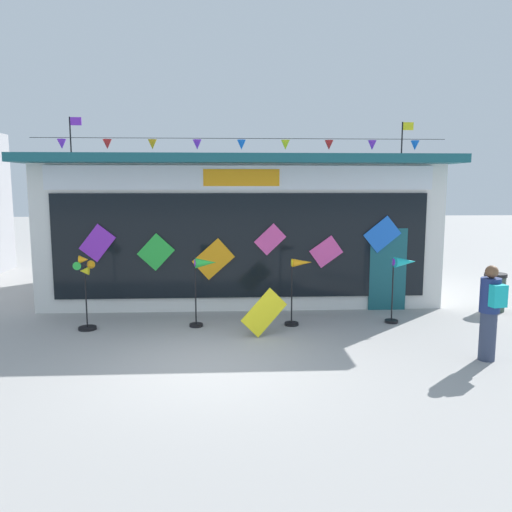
% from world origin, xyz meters
% --- Properties ---
extents(ground_plane, '(80.00, 80.00, 0.00)m').
position_xyz_m(ground_plane, '(0.00, 0.00, 0.00)').
color(ground_plane, '#9E9B99').
extents(kite_shop_building, '(10.25, 6.05, 4.89)m').
position_xyz_m(kite_shop_building, '(0.65, 6.25, 1.89)').
color(kite_shop_building, silver).
rests_on(kite_shop_building, ground_plane).
extents(wind_spinner_far_left, '(0.41, 0.38, 1.59)m').
position_xyz_m(wind_spinner_far_left, '(-2.66, 2.21, 1.00)').
color(wind_spinner_far_left, black).
rests_on(wind_spinner_far_left, ground_plane).
extents(wind_spinner_left, '(0.61, 0.32, 1.50)m').
position_xyz_m(wind_spinner_left, '(-0.21, 2.36, 1.11)').
color(wind_spinner_left, black).
rests_on(wind_spinner_left, ground_plane).
extents(wind_spinner_center_left, '(0.61, 0.31, 1.47)m').
position_xyz_m(wind_spinner_center_left, '(1.84, 2.35, 0.99)').
color(wind_spinner_center_left, black).
rests_on(wind_spinner_center_left, ground_plane).
extents(wind_spinner_center_right, '(0.69, 0.34, 1.48)m').
position_xyz_m(wind_spinner_center_right, '(4.15, 2.44, 1.15)').
color(wind_spinner_center_right, black).
rests_on(wind_spinner_center_right, ground_plane).
extents(person_near_camera, '(0.35, 0.47, 1.68)m').
position_xyz_m(person_near_camera, '(4.85, -0.06, 0.89)').
color(person_near_camera, '#333D56').
rests_on(person_near_camera, ground_plane).
extents(trash_bin, '(0.52, 0.52, 0.92)m').
position_xyz_m(trash_bin, '(6.75, 3.36, 0.47)').
color(trash_bin, '#2D4238').
rests_on(trash_bin, ground_plane).
extents(display_kite_on_ground, '(0.97, 0.31, 0.97)m').
position_xyz_m(display_kite_on_ground, '(1.04, 1.61, 0.48)').
color(display_kite_on_ground, yellow).
rests_on(display_kite_on_ground, ground_plane).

